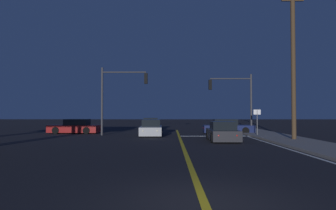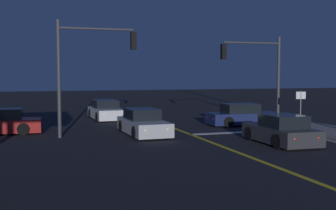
{
  "view_description": "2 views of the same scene",
  "coord_description": "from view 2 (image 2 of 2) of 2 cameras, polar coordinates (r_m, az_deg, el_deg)",
  "views": [
    {
      "loc": [
        -0.73,
        -6.32,
        1.94
      ],
      "look_at": [
        -0.89,
        14.61,
        2.48
      ],
      "focal_mm": 31.56,
      "sensor_mm": 36.0,
      "label": 1
    },
    {
      "loc": [
        -7.92,
        -3.22,
        3.17
      ],
      "look_at": [
        -1.5,
        17.21,
        1.64
      ],
      "focal_mm": 46.79,
      "sensor_mm": 36.0,
      "label": 2
    }
  ],
  "objects": [
    {
      "name": "car_following_oncoming_charcoal",
      "position": [
        20.49,
        14.52,
        -3.31
      ],
      "size": [
        1.96,
        4.18,
        1.34
      ],
      "rotation": [
        0.0,
        0.0,
        -0.01
      ],
      "color": "#2D2D33",
      "rests_on": "ground"
    },
    {
      "name": "traffic_signal_far_left",
      "position": [
        22.36,
        -10.43,
        5.85
      ],
      "size": [
        4.0,
        0.28,
        5.82
      ],
      "color": "#38383D",
      "rests_on": "ground"
    },
    {
      "name": "street_sign_corner",
      "position": [
        25.23,
        16.9,
        0.14
      ],
      "size": [
        0.56,
        0.11,
        2.24
      ],
      "color": "slate",
      "rests_on": "ground"
    },
    {
      "name": "car_lead_oncoming_white",
      "position": [
        30.84,
        -8.09,
        -0.77
      ],
      "size": [
        2.08,
        4.38,
        1.34
      ],
      "rotation": [
        0.0,
        0.0,
        3.19
      ],
      "color": "silver",
      "rests_on": "ground"
    },
    {
      "name": "car_side_waiting_navy",
      "position": [
        27.4,
        9.76,
        -1.4
      ],
      "size": [
        4.61,
        1.92,
        1.34
      ],
      "rotation": [
        0.0,
        0.0,
        -1.59
      ],
      "color": "navy",
      "rests_on": "ground"
    },
    {
      "name": "car_parked_curb_silver",
      "position": [
        22.91,
        -3.27,
        -2.41
      ],
      "size": [
        1.97,
        4.68,
        1.34
      ],
      "rotation": [
        0.0,
        0.0,
        3.17
      ],
      "color": "#B2B5BA",
      "rests_on": "ground"
    },
    {
      "name": "stop_bar",
      "position": [
        24.08,
        9.44,
        -3.52
      ],
      "size": [
        5.79,
        0.5,
        0.01
      ],
      "primitive_type": "cube",
      "color": "white",
      "rests_on": "ground"
    },
    {
      "name": "lane_line_center",
      "position": [
        15.55,
        13.74,
        -7.78
      ],
      "size": [
        0.2,
        33.25,
        0.01
      ],
      "primitive_type": "cube",
      "color": "gold",
      "rests_on": "ground"
    },
    {
      "name": "traffic_signal_near_right",
      "position": [
        26.96,
        11.61,
        4.96
      ],
      "size": [
        3.93,
        0.28,
        5.42
      ],
      "rotation": [
        0.0,
        0.0,
        3.14
      ],
      "color": "#38383D",
      "rests_on": "ground"
    }
  ]
}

